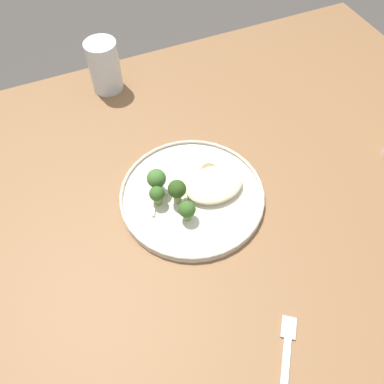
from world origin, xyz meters
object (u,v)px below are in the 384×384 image
(seared_scallop_front_small, at_px, (228,180))
(broccoli_floret_center_pile, at_px, (177,190))
(seared_scallop_rear_pale, at_px, (214,185))
(water_glass, at_px, (105,69))
(broccoli_floret_near_rim, at_px, (187,210))
(dinner_fork, at_px, (285,370))
(seared_scallop_on_noodles, at_px, (196,185))
(dinner_plate, at_px, (192,195))
(broccoli_floret_small_sprig, at_px, (157,195))
(broccoli_floret_right_tilted, at_px, (156,179))
(seared_scallop_center_golden, at_px, (209,171))

(seared_scallop_front_small, distance_m, broccoli_floret_center_pile, 0.11)
(seared_scallop_rear_pale, distance_m, water_glass, 0.41)
(broccoli_floret_near_rim, bearing_deg, water_glass, 93.47)
(seared_scallop_front_small, xyz_separation_m, water_glass, (-0.13, 0.40, 0.03))
(broccoli_floret_near_rim, relative_size, water_glass, 0.37)
(dinner_fork, bearing_deg, broccoli_floret_near_rim, 95.77)
(broccoli_floret_center_pile, xyz_separation_m, water_glass, (-0.02, 0.40, 0.01))
(broccoli_floret_center_pile, bearing_deg, seared_scallop_on_noodles, 16.24)
(dinner_plate, bearing_deg, broccoli_floret_small_sprig, 172.36)
(seared_scallop_front_small, xyz_separation_m, broccoli_floret_near_rim, (-0.11, -0.04, 0.02))
(dinner_fork, bearing_deg, broccoli_floret_right_tilted, 98.78)
(seared_scallop_on_noodles, relative_size, broccoli_floret_near_rim, 0.54)
(dinner_plate, xyz_separation_m, broccoli_floret_near_rim, (-0.03, -0.05, 0.03))
(broccoli_floret_center_pile, bearing_deg, seared_scallop_front_small, -0.26)
(broccoli_floret_small_sprig, distance_m, water_glass, 0.39)
(dinner_plate, bearing_deg, water_glass, 98.19)
(broccoli_floret_near_rim, bearing_deg, dinner_plate, 56.85)
(broccoli_floret_small_sprig, distance_m, broccoli_floret_center_pile, 0.04)
(seared_scallop_center_golden, xyz_separation_m, seared_scallop_front_small, (0.02, -0.04, 0.00))
(seared_scallop_rear_pale, bearing_deg, dinner_plate, 176.73)
(broccoli_floret_near_rim, height_order, water_glass, water_glass)
(dinner_plate, relative_size, seared_scallop_on_noodles, 11.41)
(dinner_plate, bearing_deg, seared_scallop_front_small, -2.31)
(seared_scallop_center_golden, distance_m, broccoli_floret_center_pile, 0.10)
(broccoli_floret_right_tilted, xyz_separation_m, dinner_fork, (0.06, -0.39, -0.05))
(seared_scallop_on_noodles, distance_m, water_glass, 0.39)
(seared_scallop_rear_pale, bearing_deg, seared_scallop_center_golden, 81.18)
(broccoli_floret_near_rim, bearing_deg, seared_scallop_center_golden, 44.12)
(water_glass, bearing_deg, broccoli_floret_center_pile, -86.45)
(dinner_plate, height_order, broccoli_floret_right_tilted, broccoli_floret_right_tilted)
(seared_scallop_rear_pale, distance_m, broccoli_floret_small_sprig, 0.12)
(seared_scallop_on_noodles, height_order, broccoli_floret_center_pile, broccoli_floret_center_pile)
(dinner_fork, bearing_deg, seared_scallop_front_small, 77.75)
(seared_scallop_on_noodles, height_order, seared_scallop_rear_pale, seared_scallop_on_noodles)
(broccoli_floret_center_pile, distance_m, broccoli_floret_right_tilted, 0.05)
(dinner_fork, bearing_deg, seared_scallop_center_golden, 82.37)
(broccoli_floret_center_pile, relative_size, dinner_fork, 0.37)
(broccoli_floret_small_sprig, relative_size, dinner_fork, 0.29)
(seared_scallop_on_noodles, distance_m, seared_scallop_center_golden, 0.05)
(seared_scallop_rear_pale, bearing_deg, broccoli_floret_near_rim, -150.93)
(broccoli_floret_small_sprig, height_order, broccoli_floret_center_pile, broccoli_floret_center_pile)
(broccoli_floret_right_tilted, relative_size, water_glass, 0.48)
(seared_scallop_front_small, distance_m, dinner_fork, 0.36)
(dinner_plate, height_order, water_glass, water_glass)
(broccoli_floret_small_sprig, distance_m, broccoli_floret_right_tilted, 0.03)
(seared_scallop_on_noodles, distance_m, broccoli_floret_center_pile, 0.05)
(seared_scallop_front_small, xyz_separation_m, seared_scallop_rear_pale, (-0.03, 0.00, -0.00))
(seared_scallop_front_small, relative_size, seared_scallop_rear_pale, 0.78)
(broccoli_floret_center_pile, distance_m, broccoli_floret_near_rim, 0.04)
(broccoli_floret_small_sprig, xyz_separation_m, broccoli_floret_right_tilted, (0.01, 0.03, 0.01))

